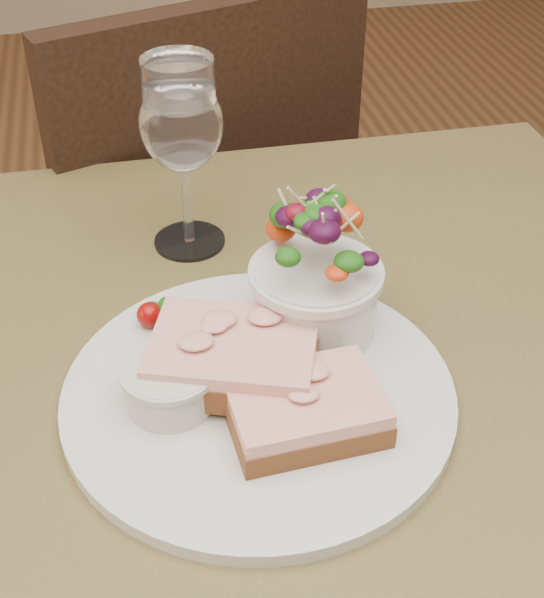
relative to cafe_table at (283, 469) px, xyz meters
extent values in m
cube|color=#4C4320|center=(0.00, 0.00, 0.08)|extent=(0.80, 0.80, 0.04)
cylinder|color=black|center=(0.34, 0.34, -0.29)|extent=(0.05, 0.05, 0.71)
cube|color=black|center=(-0.05, 0.65, -0.20)|extent=(0.53, 0.53, 0.04)
cube|color=black|center=(0.02, 0.47, 0.03)|extent=(0.41, 0.18, 0.45)
cube|color=black|center=(-0.05, 0.65, -0.42)|extent=(0.46, 0.46, 0.45)
cylinder|color=silver|center=(-0.02, -0.01, 0.11)|extent=(0.30, 0.30, 0.01)
cube|color=#492613|center=(0.00, -0.06, 0.12)|extent=(0.12, 0.09, 0.02)
cube|color=#FFEAC1|center=(0.00, -0.06, 0.14)|extent=(0.11, 0.09, 0.01)
cube|color=#492613|center=(-0.04, 0.00, 0.13)|extent=(0.15, 0.13, 0.02)
cube|color=#FFEAC1|center=(-0.04, 0.00, 0.15)|extent=(0.15, 0.13, 0.01)
cylinder|color=beige|center=(-0.09, -0.01, 0.13)|extent=(0.07, 0.07, 0.04)
cylinder|color=brown|center=(-0.09, -0.01, 0.15)|extent=(0.06, 0.06, 0.01)
cylinder|color=silver|center=(0.04, 0.05, 0.14)|extent=(0.10, 0.10, 0.06)
ellipsoid|color=#103B0A|center=(0.04, 0.05, 0.20)|extent=(0.09, 0.09, 0.06)
ellipsoid|color=#103B0A|center=(-0.08, 0.09, 0.12)|extent=(0.04, 0.04, 0.01)
sphere|color=#890807|center=(-0.10, 0.08, 0.12)|extent=(0.02, 0.02, 0.02)
cylinder|color=white|center=(-0.05, 0.22, 0.10)|extent=(0.07, 0.07, 0.00)
cylinder|color=white|center=(-0.05, 0.22, 0.15)|extent=(0.01, 0.01, 0.09)
ellipsoid|color=white|center=(-0.05, 0.22, 0.23)|extent=(0.08, 0.08, 0.09)
camera|label=1|loc=(-0.11, -0.47, 0.56)|focal=50.00mm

